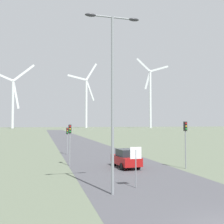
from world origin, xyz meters
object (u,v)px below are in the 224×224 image
wind_turbine_center (86,98)px  wind_turbine_right (150,94)px  traffic_light_post_mid_left (67,135)px  car_approaching (126,158)px  traffic_light_post_near_left (70,136)px  stop_sign_near (136,159)px  traffic_light_post_near_right (185,134)px  wind_turbine_left (13,98)px  streetlamp (113,83)px

wind_turbine_center → wind_turbine_right: 61.78m
traffic_light_post_mid_left → car_approaching: (4.62, -12.54, -1.85)m
traffic_light_post_near_left → wind_turbine_right: 225.68m
stop_sign_near → car_approaching: stop_sign_near is taller
wind_turbine_right → traffic_light_post_mid_left: bearing=-116.4°
car_approaching → stop_sign_near: bearing=-103.3°
traffic_light_post_near_left → wind_turbine_right: wind_turbine_right is taller
traffic_light_post_near_right → car_approaching: 6.25m
traffic_light_post_mid_left → wind_turbine_left: 205.26m
traffic_light_post_mid_left → wind_turbine_left: wind_turbine_left is taller
stop_sign_near → traffic_light_post_mid_left: traffic_light_post_mid_left is taller
traffic_light_post_near_right → traffic_light_post_near_left: bearing=156.4°
wind_turbine_left → wind_turbine_center: (65.92, 12.40, 2.62)m
traffic_light_post_mid_left → wind_turbine_right: size_ratio=0.06×
streetlamp → wind_turbine_left: bearing=97.4°
traffic_light_post_near_left → traffic_light_post_mid_left: bearing=86.3°
streetlamp → wind_turbine_center: (37.02, 235.97, 22.25)m
wind_turbine_left → traffic_light_post_mid_left: bearing=-82.1°
traffic_light_post_near_left → car_approaching: (5.26, -2.57, -2.19)m
streetlamp → wind_turbine_right: 235.17m
streetlamp → traffic_light_post_near_right: 12.13m
car_approaching → wind_turbine_left: 218.46m
wind_turbine_center → traffic_light_post_mid_left: bearing=-100.0°
wind_turbine_left → wind_turbine_center: 67.13m
streetlamp → car_approaching: streetlamp is taller
wind_turbine_left → wind_turbine_center: wind_turbine_center is taller
stop_sign_near → wind_turbine_right: (92.65, 212.60, 30.24)m
traffic_light_post_mid_left → stop_sign_near: bearing=-82.3°
stop_sign_near → wind_turbine_right: bearing=66.5°
car_approaching → wind_turbine_center: (33.20, 226.87, 28.25)m
streetlamp → traffic_light_post_near_left: bearing=97.0°
wind_turbine_right → wind_turbine_left: bearing=175.5°
traffic_light_post_near_left → wind_turbine_left: bearing=97.4°
wind_turbine_center → car_approaching: bearing=-98.3°
traffic_light_post_near_right → traffic_light_post_mid_left: traffic_light_post_near_right is taller
stop_sign_near → wind_turbine_left: 225.84m
traffic_light_post_near_left → traffic_light_post_mid_left: (0.65, 9.97, -0.34)m
wind_turbine_right → stop_sign_near: bearing=-113.5°
streetlamp → traffic_light_post_near_left: size_ratio=2.63×
streetlamp → traffic_light_post_mid_left: streetlamp is taller
streetlamp → traffic_light_post_near_left: (-1.44, 11.67, -3.82)m
stop_sign_near → traffic_light_post_mid_left: (-2.76, 20.43, 0.83)m
car_approaching → wind_turbine_left: size_ratio=0.07×
traffic_light_post_near_left → wind_turbine_left: size_ratio=0.07×
car_approaching → wind_turbine_left: bearing=98.7°
streetlamp → car_approaching: (3.83, 9.10, -6.01)m
wind_turbine_left → wind_turbine_right: size_ratio=0.87×
wind_turbine_left → stop_sign_near: bearing=-82.1°
wind_turbine_left → wind_turbine_center: size_ratio=0.89×
traffic_light_post_near_right → car_approaching: bearing=158.8°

